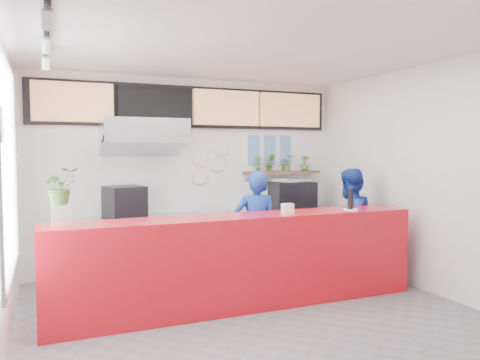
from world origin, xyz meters
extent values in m
plane|color=slate|center=(0.00, 0.00, 0.00)|extent=(5.00, 5.00, 0.00)
plane|color=silver|center=(0.00, 0.00, 3.00)|extent=(5.00, 5.00, 0.00)
plane|color=white|center=(0.00, 2.50, 1.50)|extent=(5.00, 0.00, 5.00)
plane|color=white|center=(-2.50, 0.00, 1.50)|extent=(0.00, 5.00, 5.00)
plane|color=white|center=(2.50, 0.00, 1.50)|extent=(0.00, 5.00, 5.00)
cube|color=red|center=(0.00, 0.40, 0.55)|extent=(4.50, 0.60, 1.10)
cube|color=beige|center=(0.00, 2.49, 2.60)|extent=(5.00, 0.02, 0.80)
cube|color=#B2B5BA|center=(-0.80, 2.20, 0.45)|extent=(1.80, 0.60, 0.90)
cube|color=black|center=(-1.08, 2.20, 1.13)|extent=(0.61, 0.61, 0.45)
cube|color=#B2B5BA|center=(-0.80, 2.15, 2.15)|extent=(1.20, 0.70, 0.35)
cube|color=#B2B5BA|center=(-0.80, 2.15, 1.95)|extent=(1.20, 0.69, 0.31)
cube|color=#B2B5BA|center=(1.50, 2.20, 0.45)|extent=(1.80, 0.60, 0.90)
cube|color=black|center=(1.68, 2.20, 1.12)|extent=(0.72, 0.54, 0.44)
cube|color=#BABDC2|center=(1.68, 2.20, 1.38)|extent=(0.64, 0.52, 0.05)
cube|color=brown|center=(1.60, 2.40, 1.50)|extent=(1.40, 0.18, 0.04)
cube|color=tan|center=(-1.75, 2.38, 2.55)|extent=(1.10, 0.10, 0.55)
cube|color=black|center=(-0.59, 2.38, 2.55)|extent=(1.10, 0.10, 0.55)
cube|color=tan|center=(0.57, 2.38, 2.55)|extent=(1.10, 0.10, 0.55)
cube|color=tan|center=(1.73, 2.38, 2.55)|extent=(1.10, 0.10, 0.55)
cube|color=black|center=(0.00, 2.46, 2.55)|extent=(4.80, 0.04, 0.65)
cube|color=silver|center=(-2.47, 0.30, 1.70)|extent=(0.04, 2.20, 1.90)
cube|color=#B2B5BA|center=(-2.45, 0.30, 1.70)|extent=(0.03, 2.30, 2.00)
cylinder|color=white|center=(-2.43, -0.90, 2.05)|extent=(0.02, 0.26, 0.26)
cube|color=black|center=(-2.10, 0.00, 2.94)|extent=(0.05, 2.40, 0.04)
cylinder|color=silver|center=(0.15, 2.47, 1.75)|extent=(0.24, 0.03, 0.24)
cylinder|color=silver|center=(0.45, 2.47, 1.65)|extent=(0.24, 0.03, 0.24)
cylinder|color=silver|center=(0.15, 2.47, 1.45)|extent=(0.24, 0.03, 0.24)
cylinder|color=silver|center=(0.50, 2.47, 1.90)|extent=(0.24, 0.03, 0.24)
cube|color=#598CBF|center=(1.10, 2.48, 2.00)|extent=(0.20, 0.02, 0.25)
cube|color=#598CBF|center=(1.40, 2.48, 2.00)|extent=(0.20, 0.02, 0.25)
cube|color=#598CBF|center=(1.70, 2.48, 2.00)|extent=(0.20, 0.02, 0.25)
cube|color=#598CBF|center=(1.10, 2.48, 1.75)|extent=(0.20, 0.02, 0.25)
cube|color=#598CBF|center=(1.40, 2.48, 1.75)|extent=(0.20, 0.02, 0.25)
cube|color=#598CBF|center=(1.70, 2.48, 1.75)|extent=(0.20, 0.02, 0.25)
imported|color=navy|center=(0.46, 1.01, 0.80)|extent=(0.66, 0.53, 1.60)
imported|color=navy|center=(1.92, 0.93, 0.80)|extent=(0.96, 0.86, 1.61)
imported|color=#3A6A25|center=(1.14, 2.40, 1.65)|extent=(0.16, 0.14, 0.26)
imported|color=#3A6A25|center=(1.37, 2.40, 1.67)|extent=(0.20, 0.18, 0.30)
imported|color=#3A6A25|center=(1.68, 2.40, 1.65)|extent=(0.28, 0.26, 0.27)
imported|color=#3A6A25|center=(2.04, 2.40, 1.65)|extent=(0.18, 0.17, 0.26)
cylinder|color=white|center=(-2.00, 0.35, 1.22)|extent=(0.26, 0.26, 0.24)
imported|color=#3A6A25|center=(-2.00, 0.35, 1.51)|extent=(0.42, 0.40, 0.37)
cube|color=white|center=(0.59, 0.36, 1.16)|extent=(0.14, 0.10, 0.12)
cylinder|color=white|center=(1.48, 0.31, 1.11)|extent=(0.24, 0.24, 0.01)
cylinder|color=black|center=(1.48, 0.31, 1.25)|extent=(0.08, 0.08, 0.27)
camera|label=1|loc=(-2.15, -4.66, 1.86)|focal=35.00mm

